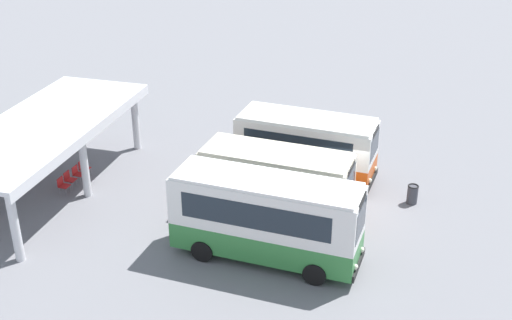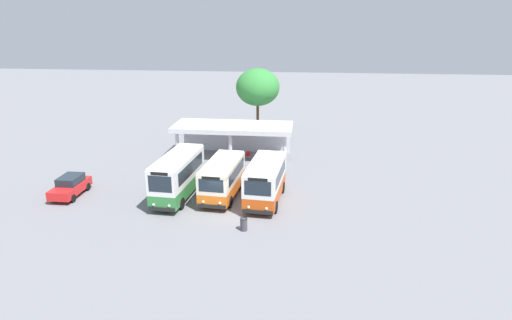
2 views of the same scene
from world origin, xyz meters
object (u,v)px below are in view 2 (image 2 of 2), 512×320
object	(u,v)px
waiting_chair_end_by_column	(230,154)
parked_car_flank	(70,186)
city_bus_nearest_orange	(178,174)
city_bus_second_in_row	(222,177)
city_bus_middle_cream	(265,180)
waiting_chair_fourth_seat	(248,155)
waiting_chair_middle_seat	(242,154)
litter_bin_apron	(244,224)
waiting_chair_second_from_end	(236,154)

from	to	relation	value
waiting_chair_end_by_column	parked_car_flank	bearing A→B (deg)	-135.18
parked_car_flank	waiting_chair_end_by_column	world-z (taller)	parked_car_flank
city_bus_nearest_orange	city_bus_second_in_row	world-z (taller)	city_bus_nearest_orange
city_bus_nearest_orange	waiting_chair_end_by_column	world-z (taller)	city_bus_nearest_orange
city_bus_middle_cream	waiting_chair_fourth_seat	xyz separation A→B (m)	(-2.71, 10.41, -1.25)
city_bus_middle_cream	city_bus_nearest_orange	bearing A→B (deg)	179.24
waiting_chair_end_by_column	waiting_chair_middle_seat	world-z (taller)	same
city_bus_second_in_row	litter_bin_apron	distance (m)	6.35
waiting_chair_end_by_column	waiting_chair_fourth_seat	xyz separation A→B (m)	(1.86, -0.03, 0.00)
waiting_chair_middle_seat	waiting_chair_fourth_seat	size ratio (longest dim) A/B	1.00
litter_bin_apron	waiting_chair_second_from_end	bearing A→B (deg)	100.77
waiting_chair_end_by_column	waiting_chair_middle_seat	size ratio (longest dim) A/B	1.00
parked_car_flank	litter_bin_apron	size ratio (longest dim) A/B	4.51
city_bus_middle_cream	parked_car_flank	size ratio (longest dim) A/B	1.65
city_bus_middle_cream	parked_car_flank	distance (m)	15.75
waiting_chair_middle_seat	waiting_chair_fourth_seat	bearing A→B (deg)	1.51
city_bus_middle_cream	waiting_chair_end_by_column	xyz separation A→B (m)	(-4.57, 10.44, -1.25)
city_bus_second_in_row	city_bus_middle_cream	size ratio (longest dim) A/B	1.00
city_bus_second_in_row	waiting_chair_second_from_end	size ratio (longest dim) A/B	7.79
parked_car_flank	city_bus_second_in_row	bearing A→B (deg)	5.68
waiting_chair_second_from_end	litter_bin_apron	xyz separation A→B (m)	(2.97, -15.60, -0.07)
waiting_chair_second_from_end	waiting_chair_end_by_column	bearing A→B (deg)	-177.56
city_bus_nearest_orange	city_bus_middle_cream	size ratio (longest dim) A/B	1.11
city_bus_nearest_orange	parked_car_flank	size ratio (longest dim) A/B	1.84
city_bus_middle_cream	litter_bin_apron	world-z (taller)	city_bus_middle_cream
parked_car_flank	waiting_chair_second_from_end	distance (m)	16.17
city_bus_second_in_row	parked_car_flank	xyz separation A→B (m)	(-12.22, -1.21, -0.82)
city_bus_nearest_orange	waiting_chair_second_from_end	xyz separation A→B (m)	(3.01, 10.38, -1.38)
waiting_chair_fourth_seat	city_bus_middle_cream	bearing A→B (deg)	-75.41
waiting_chair_end_by_column	city_bus_second_in_row	bearing A→B (deg)	-83.72
parked_car_flank	waiting_chair_end_by_column	distance (m)	15.71
parked_car_flank	waiting_chair_second_from_end	xyz separation A→B (m)	(11.76, 11.10, -0.30)
parked_car_flank	waiting_chair_fourth_seat	bearing A→B (deg)	40.34
city_bus_nearest_orange	waiting_chair_end_by_column	xyz separation A→B (m)	(2.40, 10.35, -1.38)
waiting_chair_second_from_end	waiting_chair_fourth_seat	world-z (taller)	same
city_bus_nearest_orange	city_bus_second_in_row	bearing A→B (deg)	8.05
city_bus_second_in_row	waiting_chair_fourth_seat	size ratio (longest dim) A/B	7.79
city_bus_middle_cream	waiting_chair_second_from_end	xyz separation A→B (m)	(-3.95, 10.47, -1.25)
parked_car_flank	waiting_chair_second_from_end	size ratio (longest dim) A/B	4.72
city_bus_nearest_orange	waiting_chair_end_by_column	distance (m)	10.71
litter_bin_apron	waiting_chair_middle_seat	bearing A→B (deg)	98.60
parked_car_flank	waiting_chair_end_by_column	size ratio (longest dim) A/B	4.72
city_bus_middle_cream	litter_bin_apron	xyz separation A→B (m)	(-0.98, -5.13, -1.32)
litter_bin_apron	waiting_chair_fourth_seat	bearing A→B (deg)	96.35
city_bus_middle_cream	waiting_chair_fourth_seat	size ratio (longest dim) A/B	7.80
parked_car_flank	litter_bin_apron	world-z (taller)	parked_car_flank
waiting_chair_middle_seat	litter_bin_apron	distance (m)	15.70
city_bus_second_in_row	litter_bin_apron	size ratio (longest dim) A/B	7.45
city_bus_nearest_orange	waiting_chair_second_from_end	world-z (taller)	city_bus_nearest_orange
city_bus_middle_cream	parked_car_flank	world-z (taller)	city_bus_middle_cream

